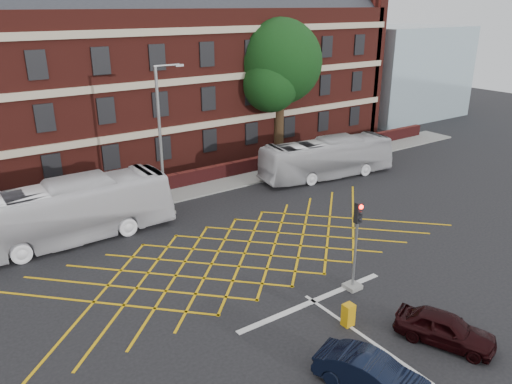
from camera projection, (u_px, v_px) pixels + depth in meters
ground at (267, 269)px, 24.74m from camera, size 120.00×120.00×0.00m
victorian_building at (105, 65)px, 38.96m from camera, size 51.00×12.17×20.40m
boundary_wall at (157, 185)px, 34.51m from camera, size 56.00×0.50×1.10m
far_pavement at (163, 196)px, 33.92m from camera, size 60.00×3.00×0.12m
glass_block at (399, 72)px, 57.25m from camera, size 14.00×10.00×10.00m
box_junction_hatching at (245, 253)px, 26.27m from camera, size 8.22×8.22×0.02m
stop_line at (313, 301)px, 22.05m from camera, size 8.00×0.30×0.02m
bus_left at (60, 214)px, 26.93m from camera, size 12.26×2.88×3.42m
bus_right at (327, 158)px, 37.39m from camera, size 10.84×4.01×2.95m
car_navy at (371, 374)px, 16.81m from camera, size 2.65×4.11×1.28m
car_maroon at (445, 328)px, 19.17m from camera, size 2.83×4.03×1.27m
deciduous_tree at (279, 68)px, 41.19m from camera, size 7.39×7.03×11.37m
traffic_light_near at (355, 254)px, 22.45m from camera, size 0.70×0.70×4.27m
street_lamp at (163, 165)px, 30.28m from camera, size 2.25×1.00×9.08m
utility_cabinet at (348, 315)px, 20.27m from camera, size 0.45×0.40×0.97m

